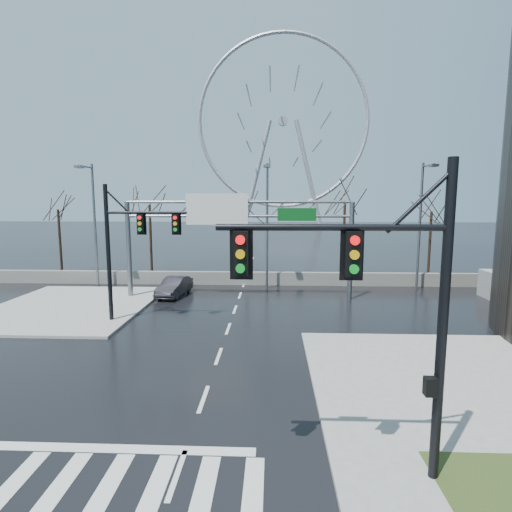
# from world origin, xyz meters

# --- Properties ---
(ground) EXTENTS (260.00, 260.00, 0.00)m
(ground) POSITION_xyz_m (0.00, 0.00, 0.00)
(ground) COLOR black
(ground) RESTS_ON ground
(sidewalk_right_ext) EXTENTS (12.00, 10.00, 0.15)m
(sidewalk_right_ext) POSITION_xyz_m (10.00, 2.00, 0.07)
(sidewalk_right_ext) COLOR gray
(sidewalk_right_ext) RESTS_ON ground
(sidewalk_far) EXTENTS (10.00, 12.00, 0.15)m
(sidewalk_far) POSITION_xyz_m (-11.00, 12.00, 0.07)
(sidewalk_far) COLOR gray
(sidewalk_far) RESTS_ON ground
(barrier_wall) EXTENTS (52.00, 0.50, 1.10)m
(barrier_wall) POSITION_xyz_m (0.00, 20.00, 0.55)
(barrier_wall) COLOR slate
(barrier_wall) RESTS_ON ground
(signal_mast_near) EXTENTS (5.52, 0.41, 8.00)m
(signal_mast_near) POSITION_xyz_m (5.14, -4.04, 4.87)
(signal_mast_near) COLOR black
(signal_mast_near) RESTS_ON ground
(signal_mast_far) EXTENTS (4.72, 0.41, 8.00)m
(signal_mast_far) POSITION_xyz_m (-5.87, 8.96, 4.83)
(signal_mast_far) COLOR black
(signal_mast_far) RESTS_ON ground
(sign_gantry) EXTENTS (16.36, 0.40, 7.60)m
(sign_gantry) POSITION_xyz_m (-0.38, 14.96, 5.18)
(sign_gantry) COLOR slate
(sign_gantry) RESTS_ON ground
(streetlight_left) EXTENTS (0.50, 2.55, 10.00)m
(streetlight_left) POSITION_xyz_m (-12.00, 18.16, 5.89)
(streetlight_left) COLOR slate
(streetlight_left) RESTS_ON ground
(streetlight_mid) EXTENTS (0.50, 2.55, 10.00)m
(streetlight_mid) POSITION_xyz_m (2.00, 18.16, 5.89)
(streetlight_mid) COLOR slate
(streetlight_mid) RESTS_ON ground
(streetlight_right) EXTENTS (0.50, 2.55, 10.00)m
(streetlight_right) POSITION_xyz_m (14.00, 18.16, 5.89)
(streetlight_right) COLOR slate
(streetlight_right) RESTS_ON ground
(tree_far_left) EXTENTS (3.50, 3.50, 7.00)m
(tree_far_left) POSITION_xyz_m (-18.00, 24.00, 5.57)
(tree_far_left) COLOR black
(tree_far_left) RESTS_ON ground
(tree_left) EXTENTS (3.75, 3.75, 7.50)m
(tree_left) POSITION_xyz_m (-9.00, 23.50, 5.98)
(tree_left) COLOR black
(tree_left) RESTS_ON ground
(tree_center) EXTENTS (3.25, 3.25, 6.50)m
(tree_center) POSITION_xyz_m (0.00, 24.50, 5.17)
(tree_center) COLOR black
(tree_center) RESTS_ON ground
(tree_right) EXTENTS (3.90, 3.90, 7.80)m
(tree_right) POSITION_xyz_m (9.00, 23.50, 6.22)
(tree_right) COLOR black
(tree_right) RESTS_ON ground
(tree_far_right) EXTENTS (3.40, 3.40, 6.80)m
(tree_far_right) POSITION_xyz_m (17.00, 24.00, 5.41)
(tree_far_right) COLOR black
(tree_far_right) RESTS_ON ground
(ferris_wheel) EXTENTS (45.00, 6.00, 50.91)m
(ferris_wheel) POSITION_xyz_m (5.00, 95.00, 26.13)
(ferris_wheel) COLOR gray
(ferris_wheel) RESTS_ON ground
(car) EXTENTS (2.09, 4.43, 1.40)m
(car) POSITION_xyz_m (-4.92, 15.73, 0.70)
(car) COLOR black
(car) RESTS_ON ground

